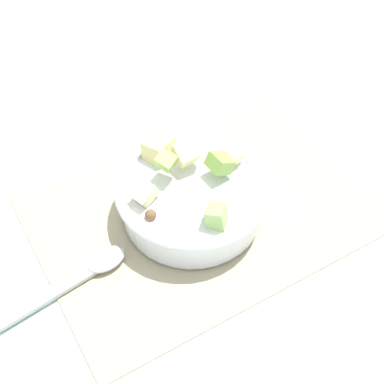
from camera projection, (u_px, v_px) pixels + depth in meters
name	position (u px, v px, depth m)	size (l,w,h in m)	color
ground_plane	(202.00, 213.00, 0.82)	(2.40, 2.40, 0.00)	silver
placemat	(202.00, 212.00, 0.82)	(0.47, 0.33, 0.01)	tan
salad_bowl	(191.00, 195.00, 0.79)	(0.22, 0.22, 0.10)	white
serving_spoon	(71.00, 281.00, 0.74)	(0.24, 0.06, 0.01)	#B7B7BC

